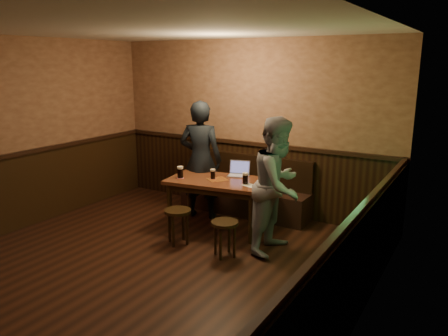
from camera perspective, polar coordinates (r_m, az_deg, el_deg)
The scene contains 12 objects.
room at distance 5.01m, azimuth -11.79°, elevation -0.90°, with size 5.04×6.04×2.84m.
bench at distance 7.20m, azimuth 2.75°, elevation -3.46°, with size 2.20×0.50×0.95m.
pub_table at distance 6.40m, azimuth -0.84°, elevation -2.37°, with size 1.54×1.02×0.77m.
stool_left at distance 6.00m, azimuth -6.05°, elevation -6.31°, with size 0.41×0.41×0.49m.
stool_right at distance 5.59m, azimuth 0.10°, elevation -7.91°, with size 0.38×0.38×0.47m.
pint_left at distance 6.45m, azimuth -5.73°, elevation -0.55°, with size 0.12×0.12×0.18m.
pint_mid at distance 6.38m, azimuth -1.46°, elevation -0.79°, with size 0.10×0.10×0.15m.
pint_right at distance 6.11m, azimuth 2.79°, elevation -1.36°, with size 0.11×0.11×0.17m.
laptop at distance 6.57m, azimuth 1.97°, elevation -0.51°, with size 0.37×0.33×0.22m.
menu at distance 6.06m, azimuth 3.42°, elevation -2.30°, with size 0.22×0.15×0.00m, color silver.
person_suit at distance 6.88m, azimuth -3.06°, elevation 1.07°, with size 0.68×0.45×1.87m, color black.
person_grey at distance 5.66m, azimuth 7.08°, elevation -2.27°, with size 0.86×0.67×1.78m, color gray.
Camera 1 is at (3.33, -3.32, 2.44)m, focal length 35.00 mm.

